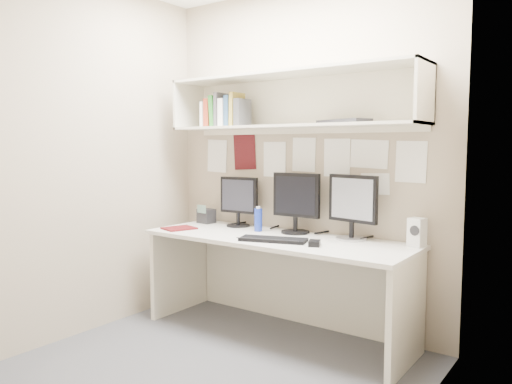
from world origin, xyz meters
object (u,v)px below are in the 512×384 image
Objects in this scene: monitor_center at (296,200)px; keyboard at (273,240)px; desk at (277,286)px; monitor_left at (239,199)px; monitor_right at (353,204)px; speaker at (417,232)px; desk_phone at (206,216)px; maroon_notebook at (179,228)px.

monitor_center reaches higher than keyboard.
desk is 0.81m from monitor_left.
monitor_right is 2.41× the size of speaker.
desk is 0.97m from desk_phone.
monitor_left reaches higher than desk_phone.
maroon_notebook is 1.48× the size of desk_phone.
keyboard reaches higher than desk.
monitor_right is (0.46, -0.00, 0.00)m from monitor_center.
monitor_center is (0.54, -0.00, 0.02)m from monitor_left.
monitor_right reaches higher than desk_phone.
monitor_center is at bearing 82.76° from desk.
monitor_center is 2.84× the size of desk_phone.
monitor_right is at bearing -0.31° from monitor_center.
monitor_center is 0.46m from monitor_right.
speaker is (1.46, 0.01, -0.13)m from monitor_left.
desk_phone is (-1.79, -0.04, -0.03)m from speaker.
monitor_right is 0.61m from keyboard.
monitor_left is 0.73m from keyboard.
maroon_notebook is (-0.84, -0.39, -0.24)m from monitor_center.
desk is 0.41m from keyboard.
monitor_left is 0.89× the size of monitor_center.
monitor_left is 2.53× the size of desk_phone.
maroon_notebook is at bearing -130.61° from monitor_left.
maroon_notebook reaches higher than desk.
desk is 4.41× the size of monitor_center.
desk_phone is at bearing 142.00° from keyboard.
monitor_right is 1.93× the size of maroon_notebook.
monitor_right reaches higher than desk.
monitor_right is at bearing 7.66° from desk_phone.
monitor_right is 2.85× the size of desk_phone.
monitor_left is 0.55m from monitor_center.
speaker is at bearing 13.79° from desk.
desk_phone is at bearing -178.48° from monitor_center.
keyboard is (-0.42, -0.38, -0.24)m from monitor_right.
desk_phone is (-0.88, -0.03, -0.19)m from monitor_center.
monitor_right reaches higher than monitor_left.
monitor_left reaches higher than maroon_notebook.
monitor_left is at bearing 70.65° from maroon_notebook.
speaker is 1.80m from maroon_notebook.
desk is at bearing -154.20° from speaker.
speaker reaches higher than maroon_notebook.
keyboard is (0.07, -0.16, 0.38)m from desk.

